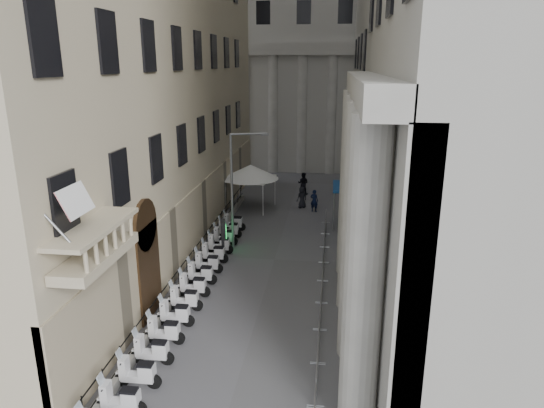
{
  "coord_description": "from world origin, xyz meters",
  "views": [
    {
      "loc": [
        3.17,
        -7.42,
        11.32
      ],
      "look_at": [
        0.29,
        15.65,
        4.5
      ],
      "focal_mm": 32.0,
      "sensor_mm": 36.0,
      "label": 1
    }
  ],
  "objects_px": {
    "security_tent": "(248,171)",
    "pedestrian_a": "(314,201)",
    "info_kiosk": "(223,237)",
    "street_lamp": "(236,182)",
    "pedestrian_b": "(303,183)"
  },
  "relations": [
    {
      "from": "security_tent",
      "to": "pedestrian_a",
      "type": "relative_size",
      "value": 2.5
    },
    {
      "from": "security_tent",
      "to": "info_kiosk",
      "type": "xyz_separation_m",
      "value": [
        0.13,
        -9.73,
        -1.98
      ]
    },
    {
      "from": "security_tent",
      "to": "info_kiosk",
      "type": "bearing_deg",
      "value": -89.23
    },
    {
      "from": "street_lamp",
      "to": "info_kiosk",
      "type": "bearing_deg",
      "value": -140.2
    },
    {
      "from": "street_lamp",
      "to": "pedestrian_b",
      "type": "relative_size",
      "value": 3.67
    },
    {
      "from": "pedestrian_a",
      "to": "pedestrian_b",
      "type": "xyz_separation_m",
      "value": [
        -1.2,
        5.13,
        0.1
      ]
    },
    {
      "from": "security_tent",
      "to": "pedestrian_a",
      "type": "bearing_deg",
      "value": -5.26
    },
    {
      "from": "info_kiosk",
      "to": "pedestrian_a",
      "type": "xyz_separation_m",
      "value": [
        5.2,
        9.24,
        -0.14
      ]
    },
    {
      "from": "info_kiosk",
      "to": "pedestrian_b",
      "type": "bearing_deg",
      "value": 59.06
    },
    {
      "from": "info_kiosk",
      "to": "pedestrian_b",
      "type": "xyz_separation_m",
      "value": [
        4.0,
        14.37,
        -0.04
      ]
    },
    {
      "from": "street_lamp",
      "to": "info_kiosk",
      "type": "relative_size",
      "value": 3.57
    },
    {
      "from": "security_tent",
      "to": "pedestrian_b",
      "type": "xyz_separation_m",
      "value": [
        4.13,
        4.64,
        -2.02
      ]
    },
    {
      "from": "security_tent",
      "to": "info_kiosk",
      "type": "height_order",
      "value": "security_tent"
    },
    {
      "from": "street_lamp",
      "to": "pedestrian_b",
      "type": "height_order",
      "value": "street_lamp"
    },
    {
      "from": "street_lamp",
      "to": "pedestrian_b",
      "type": "distance_m",
      "value": 14.16
    }
  ]
}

